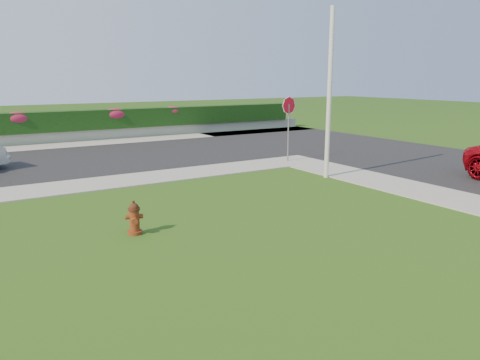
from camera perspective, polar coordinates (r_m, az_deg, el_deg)
ground at (r=9.16m, az=7.10°, el=-10.27°), size 120.00×120.00×0.00m
street_right at (r=20.60m, az=26.57°, el=1.33°), size 8.00×32.00×0.04m
curb_corner at (r=20.16m, az=6.64°, el=2.35°), size 2.00×2.00×0.04m
sidewalk_beyond at (r=26.14m, az=-21.91°, el=3.84°), size 34.00×2.00×0.04m
retaining_wall at (r=27.58m, az=-22.52°, el=4.78°), size 34.00×0.40×0.60m
hedge at (r=27.59m, az=-22.70°, el=6.55°), size 32.00×0.90×1.10m
fire_hydrant at (r=10.94m, az=-12.75°, el=-4.59°), size 0.41×0.39×0.78m
utility_pole at (r=16.72m, az=10.84°, el=10.17°), size 0.16×0.16×5.85m
stop_sign at (r=19.79m, az=5.96°, el=8.12°), size 0.74×0.12×2.74m
flower_clump_d at (r=27.29m, az=-25.44°, el=6.84°), size 1.38×0.89×0.69m
flower_clump_e at (r=28.33m, az=-14.99°, el=7.76°), size 1.42×0.91×0.71m
flower_clump_f at (r=29.59m, az=-8.17°, el=8.33°), size 1.17×0.75×0.58m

